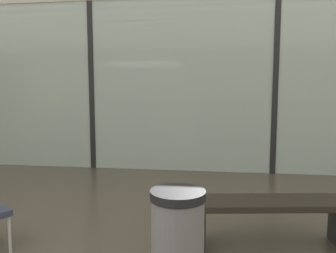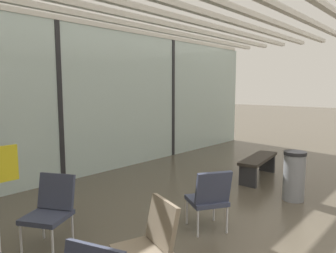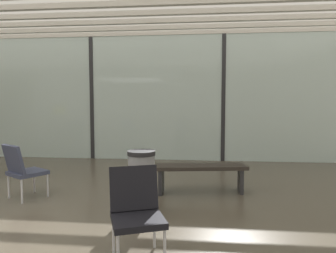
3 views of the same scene
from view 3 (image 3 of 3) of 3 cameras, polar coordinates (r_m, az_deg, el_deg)
The scene contains 8 objects.
glass_curtain_wall at distance 8.54m, azimuth -13.95°, elevation 5.12°, with size 14.00×0.08×3.26m, color #A3B7B2.
window_mullion_1 at distance 8.54m, azimuth -13.95°, elevation 5.12°, with size 0.10×0.12×3.26m, color black.
window_mullion_2 at distance 8.06m, azimuth 10.28°, elevation 5.23°, with size 0.10×0.12×3.26m, color black.
parked_airplane at distance 12.94m, azimuth -11.62°, elevation 6.53°, with size 13.73×4.02×4.02m.
lounge_chair_1 at distance 5.32m, azimuth -25.59°, elevation -6.97°, with size 0.68×0.70×0.87m.
lounge_chair_4 at distance 3.09m, azimuth -6.00°, elevation -14.71°, with size 0.64×0.66×0.87m.
waiting_bench at distance 5.20m, azimuth 6.23°, elevation -8.31°, with size 1.54×0.62×0.47m.
trash_bin at distance 4.24m, azimuth -4.96°, elevation -10.25°, with size 0.38×0.38×0.86m.
Camera 3 is at (2.89, -2.83, 1.50)m, focal length 32.64 mm.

